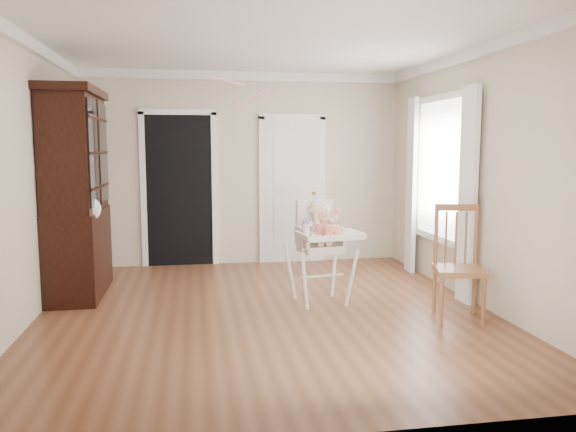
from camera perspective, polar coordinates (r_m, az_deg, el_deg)
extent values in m
plane|color=brown|center=(5.76, -2.20, -9.71)|extent=(5.00, 5.00, 0.00)
plane|color=white|center=(5.62, -2.34, 17.69)|extent=(5.00, 5.00, 0.00)
plane|color=beige|center=(8.01, -4.55, 4.78)|extent=(4.50, 0.00, 4.50)
plane|color=beige|center=(5.70, -25.36, 3.24)|extent=(0.00, 5.00, 5.00)
plane|color=beige|center=(6.23, 18.78, 3.80)|extent=(0.00, 5.00, 5.00)
cube|color=black|center=(7.99, -10.97, 2.51)|extent=(0.90, 0.03, 2.10)
cube|color=white|center=(8.01, -14.48, 2.43)|extent=(0.08, 0.05, 2.18)
cube|color=white|center=(7.98, -7.45, 2.58)|extent=(0.08, 0.05, 2.18)
cube|color=white|center=(7.97, -11.15, 10.34)|extent=(1.06, 0.05, 0.08)
cube|color=white|center=(8.10, 0.43, 2.52)|extent=(0.80, 0.05, 2.05)
cube|color=white|center=(8.04, -2.67, 2.48)|extent=(0.08, 0.05, 2.13)
cube|color=white|center=(8.19, 3.46, 2.56)|extent=(0.08, 0.05, 2.13)
sphere|color=gold|center=(8.13, 2.70, 2.35)|extent=(0.06, 0.06, 0.06)
cube|color=white|center=(6.93, 15.51, 4.62)|extent=(0.02, 1.20, 1.60)
cube|color=white|center=(6.94, 15.59, 11.56)|extent=(0.06, 1.36, 0.08)
cube|color=white|center=(6.21, 17.80, 1.98)|extent=(0.08, 0.28, 2.30)
cube|color=white|center=(7.63, 12.43, 3.02)|extent=(0.08, 0.28, 2.30)
cylinder|color=white|center=(5.73, 1.72, -6.75)|extent=(0.12, 0.15, 0.65)
cylinder|color=white|center=(5.92, 6.47, -6.34)|extent=(0.14, 0.12, 0.65)
cylinder|color=white|center=(6.16, 0.22, -5.76)|extent=(0.14, 0.12, 0.65)
cylinder|color=white|center=(6.34, 4.69, -5.42)|extent=(0.12, 0.15, 0.65)
cylinder|color=white|center=(5.98, 3.47, -6.11)|extent=(0.49, 0.10, 0.03)
cube|color=white|center=(5.97, 3.30, -3.28)|extent=(0.46, 0.44, 0.09)
cube|color=white|center=(5.88, 1.45, -2.15)|extent=(0.10, 0.37, 0.19)
cube|color=white|center=(6.03, 5.13, -1.95)|extent=(0.10, 0.37, 0.19)
cube|color=white|center=(6.10, 2.69, -0.60)|extent=(0.41, 0.12, 0.47)
cube|color=white|center=(5.71, 4.26, -2.07)|extent=(0.66, 0.52, 0.03)
cube|color=white|center=(5.51, 5.09, -2.17)|extent=(0.60, 0.12, 0.04)
ellipsoid|color=beige|center=(5.97, 3.20, -1.70)|extent=(0.26, 0.22, 0.30)
sphere|color=beige|center=(5.94, 3.22, 0.59)|extent=(0.23, 0.23, 0.21)
sphere|color=red|center=(5.91, 3.43, -1.19)|extent=(0.15, 0.15, 0.15)
sphere|color=red|center=(5.85, 3.29, 0.01)|extent=(0.08, 0.08, 0.08)
sphere|color=red|center=(5.93, 5.03, 0.51)|extent=(0.07, 0.07, 0.07)
cylinder|color=silver|center=(5.66, 4.60, -1.95)|extent=(0.22, 0.22, 0.01)
cylinder|color=red|center=(5.65, 4.60, -1.46)|extent=(0.17, 0.17, 0.09)
cylinder|color=#F2E08C|center=(5.64, 4.89, -1.05)|extent=(0.08, 0.08, 0.02)
cylinder|color=#FE9BCA|center=(5.72, 1.85, -1.30)|extent=(0.07, 0.07, 0.11)
cylinder|color=#8A5EA5|center=(5.72, 1.86, -0.61)|extent=(0.07, 0.07, 0.03)
cone|color=#8A5EA5|center=(5.71, 1.86, -0.26)|extent=(0.02, 0.02, 0.04)
cube|color=black|center=(6.74, -20.46, -3.52)|extent=(0.53, 1.28, 0.96)
cube|color=black|center=(6.64, -20.88, 6.01)|extent=(0.49, 1.28, 1.28)
cube|color=black|center=(6.28, -19.15, 6.06)|extent=(0.02, 0.55, 1.12)
cube|color=black|center=(6.91, -18.27, 6.14)|extent=(0.02, 0.55, 1.12)
cube|color=black|center=(6.67, -21.13, 11.69)|extent=(0.57, 1.36, 0.09)
ellipsoid|color=white|center=(6.27, -19.40, 0.68)|extent=(0.21, 0.17, 0.23)
cube|color=brown|center=(5.65, 16.99, -5.32)|extent=(0.55, 0.55, 0.05)
cylinder|color=brown|center=(5.49, 15.32, -8.22)|extent=(0.04, 0.04, 0.48)
cylinder|color=brown|center=(5.57, 19.27, -8.14)|extent=(0.04, 0.04, 0.48)
cylinder|color=brown|center=(5.85, 14.66, -7.24)|extent=(0.04, 0.04, 0.48)
cylinder|color=brown|center=(5.93, 18.37, -7.19)|extent=(0.04, 0.04, 0.48)
cylinder|color=brown|center=(5.75, 14.81, -1.88)|extent=(0.04, 0.04, 0.62)
cylinder|color=brown|center=(5.83, 18.55, -1.90)|extent=(0.04, 0.04, 0.62)
cube|color=brown|center=(5.75, 16.79, 0.85)|extent=(0.40, 0.14, 0.06)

